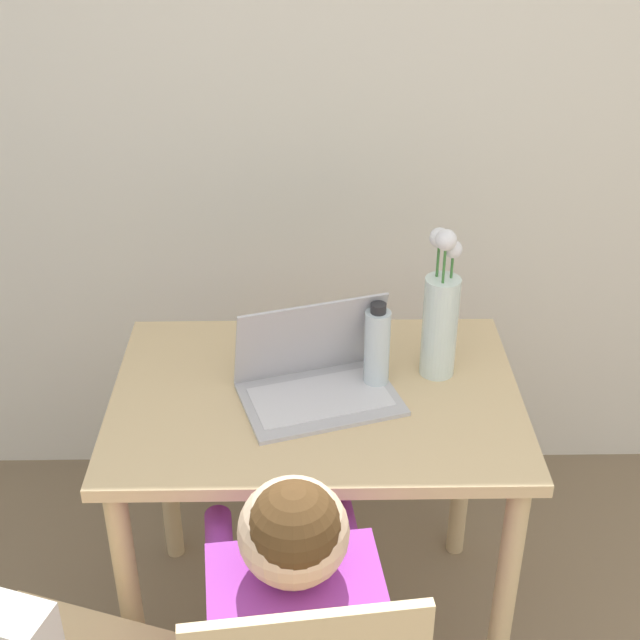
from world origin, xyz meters
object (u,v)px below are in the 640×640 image
(laptop, at_px, (316,374))
(flower_vase, at_px, (440,315))
(person_seated, at_px, (292,613))
(water_bottle, at_px, (377,348))

(laptop, height_order, flower_vase, flower_vase)
(person_seated, distance_m, water_bottle, 0.62)
(water_bottle, bearing_deg, person_seated, -109.12)
(laptop, bearing_deg, person_seated, -112.73)
(laptop, xyz_separation_m, water_bottle, (0.14, 0.03, 0.05))
(flower_vase, xyz_separation_m, water_bottle, (-0.15, -0.05, -0.05))
(person_seated, relative_size, water_bottle, 4.61)
(laptop, distance_m, flower_vase, 0.31)
(laptop, relative_size, water_bottle, 1.86)
(person_seated, xyz_separation_m, flower_vase, (0.33, 0.59, 0.29))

